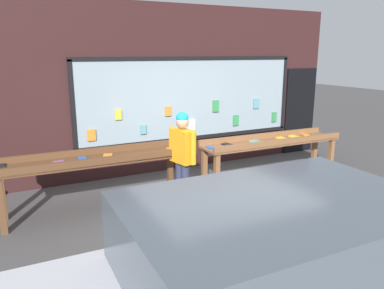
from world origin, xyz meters
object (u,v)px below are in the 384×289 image
object	(u,v)px
small_dog	(206,192)
display_table_left	(96,164)
display_table_right	(271,144)
person_browsing	(182,153)
parked_car	(273,279)

from	to	relation	value
small_dog	display_table_left	bearing A→B (deg)	52.15
display_table_left	small_dog	bearing A→B (deg)	-21.97
display_table_right	person_browsing	world-z (taller)	person_browsing
person_browsing	parked_car	world-z (taller)	person_browsing
small_dog	parked_car	world-z (taller)	parked_car
person_browsing	parked_car	xyz separation A→B (m)	(-0.70, -3.19, -0.17)
display_table_right	parked_car	bearing A→B (deg)	-128.03
display_table_left	small_dog	xyz separation A→B (m)	(1.62, -0.65, -0.52)
display_table_left	person_browsing	bearing A→B (deg)	-19.97
display_table_left	display_table_right	xyz separation A→B (m)	(3.45, 0.00, -0.07)
display_table_left	parked_car	world-z (taller)	parked_car
person_browsing	small_dog	xyz separation A→B (m)	(0.34, -0.19, -0.65)
display_table_right	person_browsing	bearing A→B (deg)	-167.76
display_table_right	parked_car	size ratio (longest dim) A/B	0.71
person_browsing	display_table_left	bearing A→B (deg)	57.39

